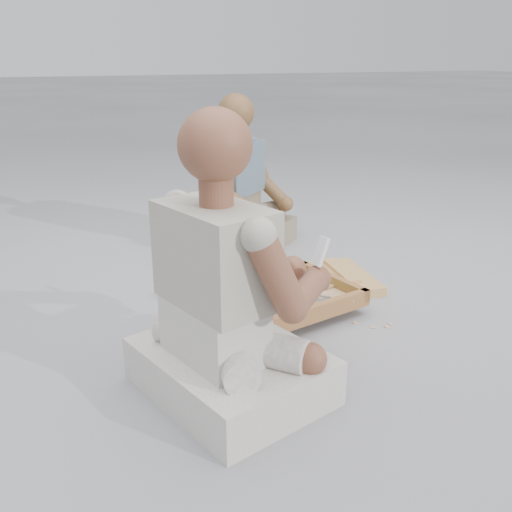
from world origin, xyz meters
name	(u,v)px	position (x,y,z in m)	size (l,w,h in m)	color
ground	(307,342)	(0.00, 0.00, 0.00)	(60.00, 60.00, 0.00)	#96969B
carved_panel	(304,282)	(0.25, 0.50, 0.02)	(0.65, 0.43, 0.04)	#AB8142
tool_tray	(288,298)	(0.05, 0.27, 0.07)	(0.61, 0.53, 0.07)	brown
chisel_0	(266,290)	(-0.01, 0.37, 0.08)	(0.06, 0.22, 0.02)	silver
chisel_1	(318,287)	(0.23, 0.32, 0.07)	(0.21, 0.11, 0.02)	silver
chisel_2	(299,280)	(0.17, 0.39, 0.09)	(0.20, 0.13, 0.02)	silver
chisel_3	(322,284)	(0.26, 0.33, 0.07)	(0.20, 0.12, 0.02)	silver
chisel_4	(299,300)	(0.08, 0.22, 0.07)	(0.13, 0.20, 0.02)	silver
chisel_5	(328,288)	(0.26, 0.29, 0.07)	(0.22, 0.08, 0.02)	silver
chisel_6	(309,292)	(0.16, 0.27, 0.08)	(0.20, 0.12, 0.02)	silver
chisel_7	(308,295)	(0.14, 0.25, 0.07)	(0.22, 0.08, 0.02)	silver
chisel_8	(279,286)	(0.07, 0.39, 0.08)	(0.13, 0.20, 0.02)	silver
chisel_9	(341,299)	(0.23, 0.14, 0.08)	(0.16, 0.17, 0.02)	silver
chisel_10	(333,298)	(0.21, 0.16, 0.08)	(0.22, 0.02, 0.02)	silver
chisel_11	(294,295)	(0.07, 0.24, 0.09)	(0.22, 0.06, 0.02)	silver
wood_chip_0	(217,318)	(-0.25, 0.33, 0.00)	(0.02, 0.01, 0.00)	tan
wood_chip_1	(325,312)	(0.20, 0.21, 0.00)	(0.02, 0.01, 0.00)	tan
wood_chip_2	(326,292)	(0.32, 0.40, 0.00)	(0.02, 0.01, 0.00)	tan
wood_chip_3	(390,324)	(0.39, 0.00, 0.00)	(0.02, 0.01, 0.00)	tan
wood_chip_4	(212,320)	(-0.27, 0.32, 0.00)	(0.02, 0.01, 0.00)	tan
wood_chip_5	(373,327)	(0.30, 0.00, 0.00)	(0.02, 0.01, 0.00)	tan
wood_chip_6	(341,313)	(0.25, 0.17, 0.00)	(0.02, 0.01, 0.00)	tan
wood_chip_7	(214,297)	(-0.18, 0.55, 0.00)	(0.02, 0.01, 0.00)	tan
wood_chip_8	(224,300)	(-0.15, 0.49, 0.00)	(0.02, 0.01, 0.00)	tan
wood_chip_9	(387,327)	(0.36, -0.02, 0.00)	(0.02, 0.01, 0.00)	tan
wood_chip_10	(289,349)	(-0.09, -0.03, 0.00)	(0.02, 0.01, 0.00)	tan
wood_chip_11	(355,323)	(0.26, 0.06, 0.00)	(0.02, 0.01, 0.00)	tan
wood_chip_12	(316,320)	(0.13, 0.15, 0.00)	(0.02, 0.01, 0.00)	tan
craftsman	(228,305)	(-0.40, -0.20, 0.31)	(0.68, 0.69, 0.91)	silver
companion	(241,198)	(0.21, 1.19, 0.28)	(0.70, 0.68, 0.85)	gray
mobile_phone	(321,251)	(-0.05, -0.17, 0.43)	(0.05, 0.04, 0.10)	white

